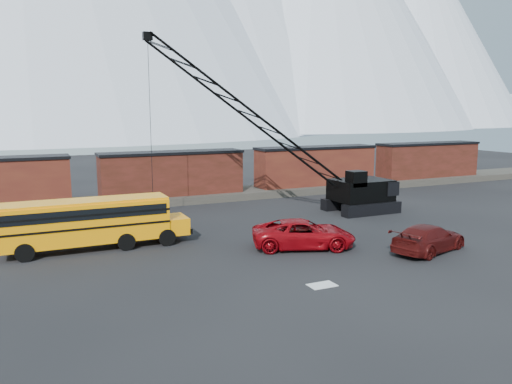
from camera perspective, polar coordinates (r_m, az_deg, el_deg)
ground at (r=28.73m, az=2.40°, el=-8.29°), size 160.00×160.00×0.00m
gravel_berm at (r=48.73m, az=-9.48°, el=-0.69°), size 120.00×5.00×0.70m
boxcar_mid at (r=48.38m, az=-9.56°, el=2.13°), size 13.70×3.10×4.17m
boxcar_east_near at (r=54.76m, az=6.83°, el=3.01°), size 13.70×3.10×4.17m
boxcar_east_far at (r=64.56m, az=19.05°, el=3.51°), size 13.70×3.10×4.17m
snow_patch at (r=25.67m, az=7.56°, el=-10.51°), size 1.40×0.90×0.02m
school_bus at (r=33.01m, az=-18.23°, el=-3.22°), size 11.65×2.65×3.19m
red_pickup at (r=32.04m, az=5.47°, el=-4.78°), size 7.18×5.15×1.82m
maroon_suv at (r=32.84m, az=19.12°, el=-5.01°), size 6.32×3.98×1.71m
crawler_crane at (r=40.56m, az=-0.12°, el=8.41°), size 20.52×6.37×14.72m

